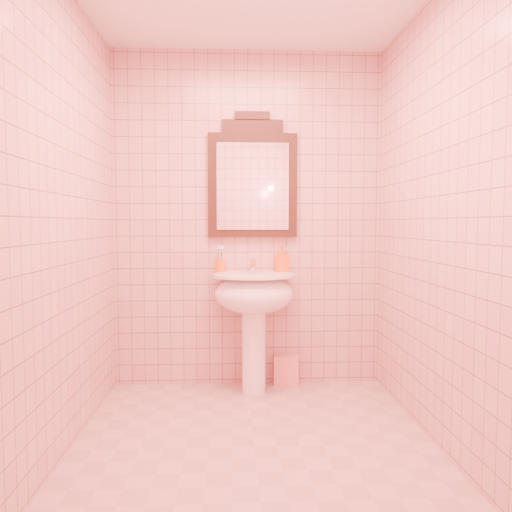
{
  "coord_description": "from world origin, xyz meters",
  "views": [
    {
      "loc": [
        -0.12,
        -2.65,
        1.22
      ],
      "look_at": [
        0.03,
        0.55,
        1.01
      ],
      "focal_mm": 35.0,
      "sensor_mm": 36.0,
      "label": 1
    }
  ],
  "objects": [
    {
      "name": "toothbrush_cup",
      "position": [
        -0.21,
        1.02,
        0.91
      ],
      "size": [
        0.07,
        0.07,
        0.17
      ],
      "rotation": [
        0.0,
        0.0,
        -0.2
      ],
      "color": "#E15C13",
      "rests_on": "pedestal_sink"
    },
    {
      "name": "pedestal_sink",
      "position": [
        0.03,
        0.87,
        0.66
      ],
      "size": [
        0.58,
        0.58,
        0.86
      ],
      "color": "white",
      "rests_on": "floor"
    },
    {
      "name": "back_wall",
      "position": [
        0.0,
        1.1,
        1.25
      ],
      "size": [
        2.0,
        0.02,
        2.5
      ],
      "primitive_type": "cube",
      "color": "#CB9E8E",
      "rests_on": "floor"
    },
    {
      "name": "faucet",
      "position": [
        0.03,
        1.01,
        0.92
      ],
      "size": [
        0.04,
        0.16,
        0.11
      ],
      "color": "white",
      "rests_on": "pedestal_sink"
    },
    {
      "name": "floor",
      "position": [
        0.0,
        0.0,
        0.0
      ],
      "size": [
        2.2,
        2.2,
        0.0
      ],
      "primitive_type": "plane",
      "color": "tan",
      "rests_on": "ground"
    },
    {
      "name": "towel",
      "position": [
        0.29,
        1.04,
        0.11
      ],
      "size": [
        0.2,
        0.16,
        0.22
      ],
      "primitive_type": "cube",
      "rotation": [
        0.0,
        0.0,
        -0.2
      ],
      "color": "#EAA289",
      "rests_on": "floor"
    },
    {
      "name": "mirror",
      "position": [
        0.03,
        1.07,
        1.55
      ],
      "size": [
        0.66,
        0.06,
        0.92
      ],
      "color": "black",
      "rests_on": "back_wall"
    },
    {
      "name": "soap_dispenser",
      "position": [
        0.25,
        1.03,
        0.96
      ],
      "size": [
        0.11,
        0.11,
        0.19
      ],
      "primitive_type": "imported",
      "rotation": [
        0.0,
        0.0,
        0.29
      ],
      "color": "orange",
      "rests_on": "pedestal_sink"
    }
  ]
}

